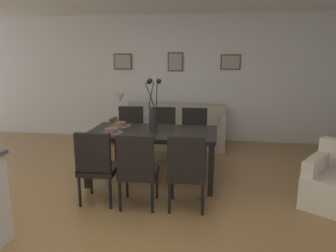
{
  "coord_description": "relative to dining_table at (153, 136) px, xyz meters",
  "views": [
    {
      "loc": [
        1.11,
        -3.64,
        1.81
      ],
      "look_at": [
        0.41,
        0.88,
        0.79
      ],
      "focal_mm": 34.84,
      "sensor_mm": 36.0,
      "label": 1
    }
  ],
  "objects": [
    {
      "name": "bowl_near_right",
      "position": [
        -0.54,
        0.21,
        0.12
      ],
      "size": [
        0.17,
        0.17,
        0.07
      ],
      "color": "brown",
      "rests_on": "dining_table"
    },
    {
      "name": "framed_picture_left",
      "position": [
        -1.13,
        2.41,
        0.98
      ],
      "size": [
        0.39,
        0.03,
        0.33
      ],
      "color": "#473828"
    },
    {
      "name": "side_table",
      "position": [
        -1.07,
        1.91,
        -0.4
      ],
      "size": [
        0.36,
        0.36,
        0.52
      ],
      "primitive_type": "cube",
      "color": "#3D2D23",
      "rests_on": "ground"
    },
    {
      "name": "ground_plane",
      "position": [
        -0.21,
        -0.77,
        -0.66
      ],
      "size": [
        9.0,
        9.0,
        0.0
      ],
      "primitive_type": "plane",
      "color": "olive"
    },
    {
      "name": "framed_picture_center",
      "position": [
        -0.0,
        2.41,
        0.98
      ],
      "size": [
        0.32,
        0.03,
        0.39
      ],
      "color": "#473828"
    },
    {
      "name": "framed_picture_right",
      "position": [
        1.13,
        2.41,
        0.98
      ],
      "size": [
        0.4,
        0.03,
        0.31
      ],
      "color": "#473828"
    },
    {
      "name": "placemat_near_left",
      "position": [
        -0.54,
        -0.21,
        0.08
      ],
      "size": [
        0.32,
        0.32,
        0.01
      ],
      "primitive_type": "cylinder",
      "color": "#4C4742",
      "rests_on": "dining_table"
    },
    {
      "name": "dining_chair_far_left",
      "position": [
        -0.01,
        -0.89,
        -0.15
      ],
      "size": [
        0.46,
        0.46,
        0.92
      ],
      "color": "black",
      "rests_on": "ground"
    },
    {
      "name": "dining_chair_near_left",
      "position": [
        -0.52,
        -0.86,
        -0.15
      ],
      "size": [
        0.45,
        0.45,
        0.92
      ],
      "color": "black",
      "rests_on": "ground"
    },
    {
      "name": "dining_chair_mid_right",
      "position": [
        0.53,
        0.87,
        -0.15
      ],
      "size": [
        0.46,
        0.46,
        0.92
      ],
      "color": "black",
      "rests_on": "ground"
    },
    {
      "name": "table_lamp",
      "position": [
        -1.07,
        1.91,
        0.23
      ],
      "size": [
        0.22,
        0.22,
        0.51
      ],
      "color": "beige",
      "rests_on": "side_table"
    },
    {
      "name": "back_wall_panel",
      "position": [
        -0.21,
        2.48,
        0.64
      ],
      "size": [
        9.0,
        0.1,
        2.6
      ],
      "primitive_type": "cube",
      "color": "silver",
      "rests_on": "ground"
    },
    {
      "name": "centerpiece_vase",
      "position": [
        0.0,
        0.0,
        0.36
      ],
      "size": [
        0.21,
        0.23,
        0.73
      ],
      "color": "#232326",
      "rests_on": "dining_table"
    },
    {
      "name": "bowl_near_left",
      "position": [
        -0.54,
        -0.21,
        0.12
      ],
      "size": [
        0.17,
        0.17,
        0.07
      ],
      "color": "brown",
      "rests_on": "dining_table"
    },
    {
      "name": "dining_chair_near_right",
      "position": [
        -0.57,
        0.86,
        -0.15
      ],
      "size": [
        0.46,
        0.46,
        0.92
      ],
      "color": "black",
      "rests_on": "ground"
    },
    {
      "name": "dining_table",
      "position": [
        0.0,
        0.0,
        0.0
      ],
      "size": [
        1.8,
        0.95,
        0.74
      ],
      "color": "black",
      "rests_on": "ground"
    },
    {
      "name": "dining_chair_mid_left",
      "position": [
        0.57,
        -0.86,
        -0.15
      ],
      "size": [
        0.46,
        0.46,
        0.92
      ],
      "color": "black",
      "rests_on": "ground"
    },
    {
      "name": "dining_chair_far_right",
      "position": [
        -0.01,
        0.87,
        -0.15
      ],
      "size": [
        0.46,
        0.46,
        0.92
      ],
      "color": "black",
      "rests_on": "ground"
    },
    {
      "name": "placemat_near_right",
      "position": [
        -0.54,
        0.21,
        0.08
      ],
      "size": [
        0.32,
        0.32,
        0.01
      ],
      "primitive_type": "cylinder",
      "color": "#4C4742",
      "rests_on": "dining_table"
    },
    {
      "name": "sofa",
      "position": [
        0.04,
        1.9,
        -0.39
      ],
      "size": [
        2.03,
        0.84,
        0.8
      ],
      "color": "#A89E8E",
      "rests_on": "ground"
    }
  ]
}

